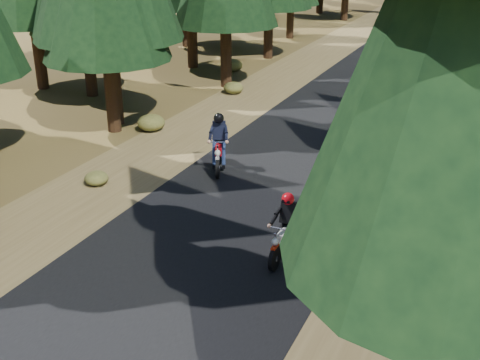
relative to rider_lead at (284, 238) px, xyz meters
name	(u,v)px	position (x,y,z in m)	size (l,w,h in m)	color
ground	(214,244)	(-1.76, -0.07, -0.53)	(120.00, 120.00, 0.00)	#4C3B1B
road	(287,172)	(-1.76, 4.93, -0.53)	(6.00, 100.00, 0.01)	black
shoulder_l	(160,151)	(-6.36, 4.93, -0.53)	(3.20, 100.00, 0.01)	brown
shoulder_r	(440,198)	(2.84, 4.93, -0.53)	(3.20, 100.00, 0.01)	brown
understory_shrubs	(317,139)	(-1.62, 7.50, -0.25)	(16.23, 30.83, 0.65)	#474C1E
rider_lead	(284,238)	(0.00, 0.00, 0.00)	(0.54, 1.78, 1.58)	silver
rider_follow	(219,152)	(-3.76, 4.24, 0.07)	(1.34, 2.08, 1.79)	maroon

